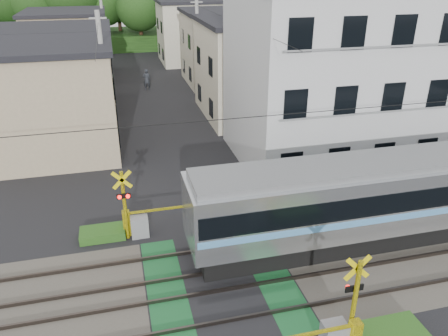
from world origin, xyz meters
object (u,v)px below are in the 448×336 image
object	(u,v)px
commuter_train	(397,195)
crossing_signal_near	(338,330)
apartment_block	(331,76)
pedestrian	(147,80)
crossing_signal_far	(137,221)

from	to	relation	value
commuter_train	crossing_signal_near	xyz separation A→B (m)	(-4.94, -4.85, -1.14)
crossing_signal_near	apartment_block	bearing A→B (deg)	65.78
commuter_train	crossing_signal_near	world-z (taller)	commuter_train
apartment_block	commuter_train	bearing A→B (deg)	-96.70
commuter_train	pedestrian	distance (m)	26.67
apartment_block	crossing_signal_near	bearing A→B (deg)	-114.22
crossing_signal_near	commuter_train	bearing A→B (deg)	44.50
crossing_signal_near	apartment_block	xyz separation A→B (m)	(5.91, 13.15, 3.94)
crossing_signal_far	apartment_block	world-z (taller)	apartment_block
commuter_train	crossing_signal_near	bearing A→B (deg)	-135.50
commuter_train	crossing_signal_far	bearing A→B (deg)	166.36
pedestrian	crossing_signal_near	bearing A→B (deg)	103.30
apartment_block	pedestrian	xyz separation A→B (m)	(-8.65, 17.23, -3.73)
crossing_signal_far	commuter_train	bearing A→B (deg)	-13.64
crossing_signal_near	apartment_block	world-z (taller)	apartment_block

